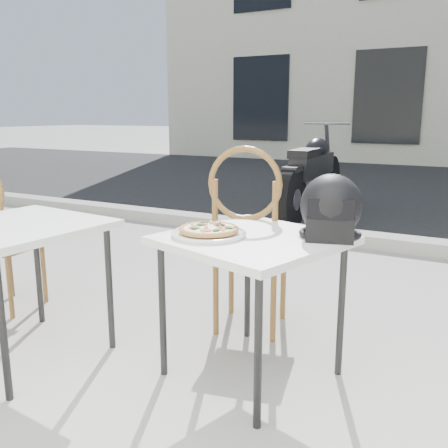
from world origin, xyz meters
The scene contains 10 objects.
ground centered at (0.00, 0.00, 0.00)m, with size 80.00×80.00×0.00m, color #9E9C96.
street_asphalt centered at (0.00, 7.00, 0.00)m, with size 30.00×8.00×0.00m, color black.
curb centered at (0.00, 3.00, 0.06)m, with size 30.00×0.25×0.12m, color gray.
cafe_table_main centered at (-0.28, 0.36, 0.61)m, with size 0.88×0.88×0.67m.
plate centered at (-0.45, 0.28, 0.68)m, with size 0.44×0.44×0.02m.
pizza centered at (-0.45, 0.28, 0.71)m, with size 0.32×0.32×0.03m.
helmet centered at (0.03, 0.51, 0.80)m, with size 0.34×0.35×0.28m.
cafe_chair_main centered at (-0.50, 0.79, 0.59)m, with size 0.48×0.48×1.05m.
cafe_table_side centered at (-1.37, 0.00, 0.63)m, with size 0.80×0.80×0.69m.
motorcycle centered at (-1.21, 4.05, 0.49)m, with size 0.58×2.24×1.11m.
Camera 1 is at (0.63, -1.61, 1.21)m, focal length 40.00 mm.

